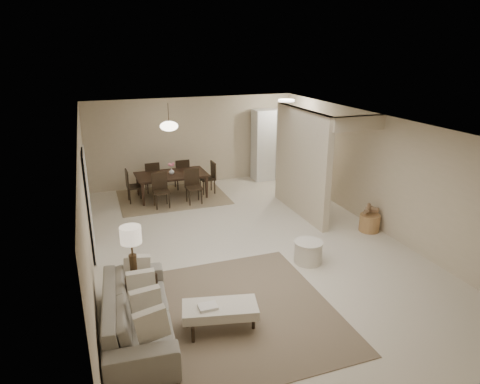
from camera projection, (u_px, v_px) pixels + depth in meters
name	position (u px, v px, depth m)	size (l,w,h in m)	color
floor	(248.00, 245.00, 8.74)	(9.00, 9.00, 0.00)	beige
ceiling	(249.00, 123.00, 7.93)	(9.00, 9.00, 0.00)	white
back_wall	(193.00, 141.00, 12.34)	(6.00, 6.00, 0.00)	#BDAD8F
left_wall	(86.00, 205.00, 7.37)	(9.00, 9.00, 0.00)	#BDAD8F
right_wall	(377.00, 172.00, 9.29)	(9.00, 9.00, 0.00)	#BDAD8F
partition	(301.00, 163.00, 10.02)	(0.15, 2.50, 2.50)	#BDAD8F
doorway	(89.00, 206.00, 7.99)	(0.04, 0.90, 2.04)	black
pantry_cabinet	(272.00, 144.00, 12.84)	(1.20, 0.55, 2.10)	silver
flush_light	(286.00, 100.00, 11.53)	(0.44, 0.44, 0.05)	white
living_rug	(227.00, 313.00, 6.48)	(3.20, 3.20, 0.01)	brown
sofa	(138.00, 312.00, 5.96)	(0.90, 2.29, 0.67)	gray
ottoman_bench	(220.00, 310.00, 6.05)	(1.14, 0.70, 0.38)	beige
side_table	(136.00, 288.00, 6.63)	(0.51, 0.51, 0.56)	black
table_lamp	(131.00, 239.00, 6.36)	(0.32, 0.32, 0.76)	#47331E
round_pouf	(308.00, 252.00, 7.97)	(0.53, 0.53, 0.42)	beige
wicker_basket	(369.00, 223.00, 9.34)	(0.44, 0.44, 0.37)	#9C6B3E
dining_rug	(173.00, 197.00, 11.47)	(2.80, 2.10, 0.01)	#867153
dining_table	(172.00, 186.00, 11.37)	(1.85, 1.03, 0.65)	black
dining_chairs	(172.00, 182.00, 11.33)	(2.35, 1.72, 0.87)	black
vase	(171.00, 171.00, 11.24)	(0.15, 0.15, 0.15)	white
yellow_mat	(300.00, 192.00, 11.87)	(0.89, 0.55, 0.01)	yellow
pendant_light	(169.00, 126.00, 10.85)	(0.46, 0.46, 0.71)	#47331E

